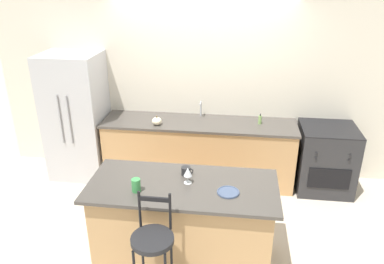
{
  "coord_description": "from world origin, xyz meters",
  "views": [
    {
      "loc": [
        0.52,
        -4.4,
        2.85
      ],
      "look_at": [
        0.01,
        -0.45,
        1.1
      ],
      "focal_mm": 35.0,
      "sensor_mm": 36.0,
      "label": 1
    }
  ],
  "objects_px": {
    "refrigerator": "(77,116)",
    "wine_glass": "(188,172)",
    "coffee_mug": "(186,171)",
    "pumpkin_decoration": "(157,121)",
    "soap_bottle": "(260,120)",
    "bar_stool_near": "(153,250)",
    "tumbler_cup": "(136,185)",
    "oven_range": "(325,158)",
    "dinner_plate": "(228,192)"
  },
  "relations": [
    {
      "from": "refrigerator",
      "to": "oven_range",
      "type": "height_order",
      "value": "refrigerator"
    },
    {
      "from": "oven_range",
      "to": "soap_bottle",
      "type": "relative_size",
      "value": 6.27
    },
    {
      "from": "refrigerator",
      "to": "bar_stool_near",
      "type": "relative_size",
      "value": 1.63
    },
    {
      "from": "refrigerator",
      "to": "coffee_mug",
      "type": "relative_size",
      "value": 14.42
    },
    {
      "from": "oven_range",
      "to": "pumpkin_decoration",
      "type": "xyz_separation_m",
      "value": [
        -2.31,
        -0.16,
        0.5
      ]
    },
    {
      "from": "dinner_plate",
      "to": "soap_bottle",
      "type": "relative_size",
      "value": 1.47
    },
    {
      "from": "dinner_plate",
      "to": "soap_bottle",
      "type": "xyz_separation_m",
      "value": [
        0.36,
        1.78,
        0.05
      ]
    },
    {
      "from": "refrigerator",
      "to": "oven_range",
      "type": "distance_m",
      "value": 3.54
    },
    {
      "from": "oven_range",
      "to": "wine_glass",
      "type": "height_order",
      "value": "wine_glass"
    },
    {
      "from": "dinner_plate",
      "to": "pumpkin_decoration",
      "type": "bearing_deg",
      "value": 123.21
    },
    {
      "from": "bar_stool_near",
      "to": "dinner_plate",
      "type": "bearing_deg",
      "value": 40.54
    },
    {
      "from": "wine_glass",
      "to": "bar_stool_near",
      "type": "bearing_deg",
      "value": -108.1
    },
    {
      "from": "dinner_plate",
      "to": "pumpkin_decoration",
      "type": "height_order",
      "value": "pumpkin_decoration"
    },
    {
      "from": "oven_range",
      "to": "pumpkin_decoration",
      "type": "bearing_deg",
      "value": -176.09
    },
    {
      "from": "pumpkin_decoration",
      "to": "dinner_plate",
      "type": "bearing_deg",
      "value": -56.79
    },
    {
      "from": "dinner_plate",
      "to": "pumpkin_decoration",
      "type": "distance_m",
      "value": 1.88
    },
    {
      "from": "bar_stool_near",
      "to": "dinner_plate",
      "type": "height_order",
      "value": "bar_stool_near"
    },
    {
      "from": "tumbler_cup",
      "to": "pumpkin_decoration",
      "type": "distance_m",
      "value": 1.66
    },
    {
      "from": "dinner_plate",
      "to": "tumbler_cup",
      "type": "bearing_deg",
      "value": -174.56
    },
    {
      "from": "refrigerator",
      "to": "coffee_mug",
      "type": "bearing_deg",
      "value": -38.75
    },
    {
      "from": "refrigerator",
      "to": "coffee_mug",
      "type": "distance_m",
      "value": 2.3
    },
    {
      "from": "bar_stool_near",
      "to": "soap_bottle",
      "type": "relative_size",
      "value": 7.62
    },
    {
      "from": "oven_range",
      "to": "dinner_plate",
      "type": "distance_m",
      "value": 2.2
    },
    {
      "from": "bar_stool_near",
      "to": "dinner_plate",
      "type": "relative_size",
      "value": 5.17
    },
    {
      "from": "wine_glass",
      "to": "pumpkin_decoration",
      "type": "xyz_separation_m",
      "value": [
        -0.63,
        1.44,
        -0.07
      ]
    },
    {
      "from": "coffee_mug",
      "to": "soap_bottle",
      "type": "distance_m",
      "value": 1.7
    },
    {
      "from": "pumpkin_decoration",
      "to": "soap_bottle",
      "type": "xyz_separation_m",
      "value": [
        1.39,
        0.21,
        0.01
      ]
    },
    {
      "from": "refrigerator",
      "to": "soap_bottle",
      "type": "bearing_deg",
      "value": 1.29
    },
    {
      "from": "refrigerator",
      "to": "bar_stool_near",
      "type": "distance_m",
      "value": 2.79
    },
    {
      "from": "refrigerator",
      "to": "wine_glass",
      "type": "relative_size",
      "value": 10.57
    },
    {
      "from": "tumbler_cup",
      "to": "refrigerator",
      "type": "bearing_deg",
      "value": 127.1
    },
    {
      "from": "bar_stool_near",
      "to": "wine_glass",
      "type": "distance_m",
      "value": 0.81
    },
    {
      "from": "refrigerator",
      "to": "tumbler_cup",
      "type": "distance_m",
      "value": 2.27
    },
    {
      "from": "refrigerator",
      "to": "tumbler_cup",
      "type": "bearing_deg",
      "value": -52.9
    },
    {
      "from": "coffee_mug",
      "to": "dinner_plate",
      "type": "bearing_deg",
      "value": -32.93
    },
    {
      "from": "pumpkin_decoration",
      "to": "refrigerator",
      "type": "bearing_deg",
      "value": 172.68
    },
    {
      "from": "bar_stool_near",
      "to": "oven_range",
      "type": "bearing_deg",
      "value": 49.97
    },
    {
      "from": "wine_glass",
      "to": "oven_range",
      "type": "bearing_deg",
      "value": 43.58
    },
    {
      "from": "refrigerator",
      "to": "soap_bottle",
      "type": "distance_m",
      "value": 2.6
    },
    {
      "from": "bar_stool_near",
      "to": "refrigerator",
      "type": "bearing_deg",
      "value": 125.67
    },
    {
      "from": "bar_stool_near",
      "to": "pumpkin_decoration",
      "type": "distance_m",
      "value": 2.17
    },
    {
      "from": "wine_glass",
      "to": "tumbler_cup",
      "type": "bearing_deg",
      "value": -155.57
    },
    {
      "from": "wine_glass",
      "to": "tumbler_cup",
      "type": "relative_size",
      "value": 1.31
    },
    {
      "from": "refrigerator",
      "to": "oven_range",
      "type": "relative_size",
      "value": 1.97
    },
    {
      "from": "dinner_plate",
      "to": "coffee_mug",
      "type": "height_order",
      "value": "coffee_mug"
    },
    {
      "from": "tumbler_cup",
      "to": "soap_bottle",
      "type": "distance_m",
      "value": 2.23
    },
    {
      "from": "tumbler_cup",
      "to": "pumpkin_decoration",
      "type": "relative_size",
      "value": 0.97
    },
    {
      "from": "oven_range",
      "to": "pumpkin_decoration",
      "type": "distance_m",
      "value": 2.36
    },
    {
      "from": "bar_stool_near",
      "to": "coffee_mug",
      "type": "bearing_deg",
      "value": 77.89
    },
    {
      "from": "wine_glass",
      "to": "coffee_mug",
      "type": "bearing_deg",
      "value": 104.15
    }
  ]
}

